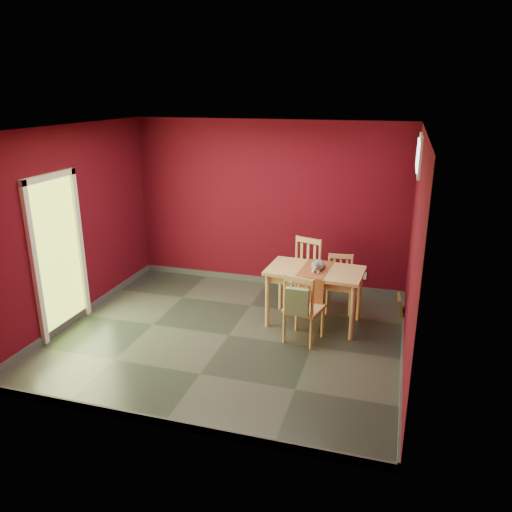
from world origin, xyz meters
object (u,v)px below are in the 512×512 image
(chair_far_right, at_px, (340,283))
(dining_table, at_px, (315,276))
(cat, at_px, (318,263))
(chair_far_left, at_px, (303,271))
(picture_frame, at_px, (400,308))
(chair_near, at_px, (303,307))
(tote_bag, at_px, (297,301))

(chair_far_right, bearing_deg, dining_table, -116.28)
(chair_far_right, height_order, cat, cat)
(chair_far_left, height_order, chair_far_right, chair_far_left)
(dining_table, height_order, picture_frame, dining_table)
(chair_near, bearing_deg, chair_far_right, 73.86)
(tote_bag, relative_size, picture_frame, 1.19)
(chair_near, bearing_deg, chair_far_left, 101.24)
(chair_far_left, height_order, tote_bag, chair_far_left)
(chair_far_left, distance_m, cat, 0.84)
(chair_near, xyz_separation_m, tote_bag, (-0.03, -0.22, 0.17))
(chair_far_left, xyz_separation_m, tote_bag, (0.21, -1.45, 0.14))
(dining_table, height_order, chair_far_left, chair_far_left)
(chair_far_left, xyz_separation_m, chair_far_right, (0.57, -0.10, -0.09))
(chair_far_right, distance_m, tote_bag, 1.42)
(chair_near, xyz_separation_m, cat, (0.08, 0.56, 0.42))
(tote_bag, bearing_deg, chair_far_right, 75.09)
(chair_far_right, relative_size, cat, 2.24)
(cat, relative_size, picture_frame, 1.06)
(chair_near, xyz_separation_m, picture_frame, (1.22, 1.05, -0.31))
(cat, distance_m, picture_frame, 1.43)
(cat, bearing_deg, picture_frame, 15.95)
(picture_frame, bearing_deg, dining_table, -157.57)
(chair_near, height_order, cat, cat)
(chair_far_left, height_order, cat, chair_far_left)
(chair_far_right, height_order, picture_frame, chair_far_right)
(cat, bearing_deg, chair_far_left, 108.75)
(dining_table, bearing_deg, chair_far_left, 113.85)
(tote_bag, bearing_deg, dining_table, 84.08)
(chair_far_left, distance_m, picture_frame, 1.51)
(tote_bag, bearing_deg, picture_frame, 45.44)
(chair_far_right, bearing_deg, tote_bag, -104.91)
(chair_near, distance_m, tote_bag, 0.28)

